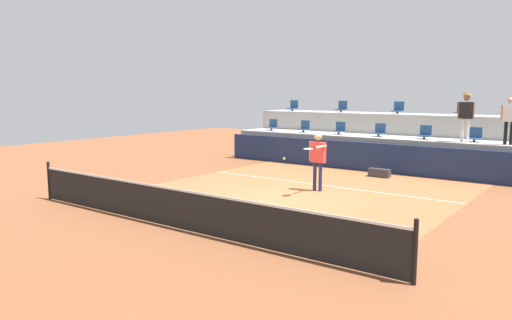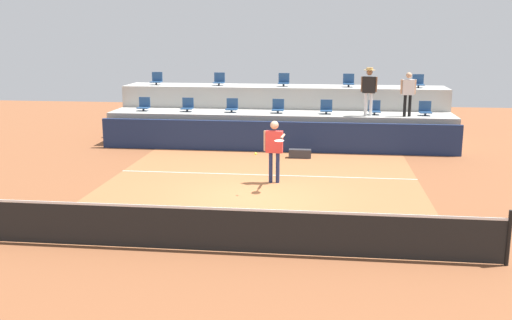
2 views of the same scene
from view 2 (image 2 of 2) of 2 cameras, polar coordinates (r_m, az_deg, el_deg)
ground_plane at (r=15.41m, az=-0.01°, el=-3.63°), size 40.00×40.00×0.00m
court_inner_paint at (r=16.37m, az=0.42°, el=-2.66°), size 9.00×10.00×0.01m
court_service_line at (r=17.71m, az=0.95°, el=-1.47°), size 9.00×0.06×0.00m
tennis_net at (r=11.49m, az=-2.47°, el=-6.71°), size 10.48×0.08×1.07m
sponsor_backboard at (r=21.11m, az=1.99°, el=2.29°), size 13.00×0.16×1.10m
seating_tier_lower at (r=22.37m, az=2.29°, el=3.06°), size 13.00×1.80×1.25m
seating_tier_upper at (r=24.08m, az=2.66°, el=4.75°), size 13.00×1.80×2.10m
stadium_chair_lower_far_left at (r=23.22m, az=-10.88°, el=5.29°), size 0.44×0.40×0.52m
stadium_chair_lower_left at (r=22.75m, az=-6.70°, el=5.28°), size 0.44×0.40×0.52m
stadium_chair_lower_mid_left at (r=22.41m, az=-2.37°, el=5.24°), size 0.44×0.40×0.52m
stadium_chair_lower_center at (r=22.19m, az=2.17°, el=5.17°), size 0.44×0.40×0.52m
stadium_chair_lower_mid_right at (r=22.11m, az=6.88°, el=5.07°), size 0.44×0.40×0.52m
stadium_chair_lower_right at (r=22.18m, az=11.49°, el=4.93°), size 0.44×0.40×0.52m
stadium_chair_lower_far_right at (r=22.40m, az=16.19°, el=4.76°), size 0.44×0.40×0.52m
stadium_chair_upper_far_left at (r=24.85m, az=-9.67°, el=7.76°), size 0.44×0.40×0.52m
stadium_chair_upper_left at (r=24.23m, az=-3.62°, el=7.79°), size 0.44×0.40×0.52m
stadium_chair_upper_center at (r=23.88m, az=2.73°, el=7.73°), size 0.44×0.40×0.52m
stadium_chair_upper_right at (r=23.83m, az=9.03°, el=7.59°), size 0.44×0.40×0.52m
stadium_chair_upper_far_right at (r=24.07m, az=15.56°, el=7.34°), size 0.44×0.40×0.52m
tennis_player at (r=16.58m, az=1.81°, el=1.47°), size 0.67×1.25×1.80m
spectator_with_hat at (r=21.69m, az=10.98°, el=7.08°), size 0.59×0.48×1.75m
spectator_in_grey at (r=21.84m, az=14.63°, el=6.60°), size 0.57×0.23×1.59m
tennis_ball at (r=15.37m, az=-0.02°, el=0.62°), size 0.07×0.07×0.07m
equipment_bag at (r=20.16m, az=4.31°, el=0.62°), size 0.76×0.28×0.30m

